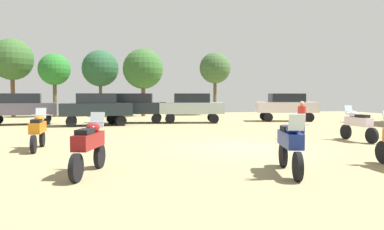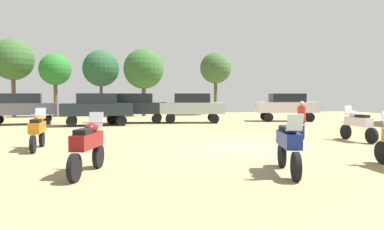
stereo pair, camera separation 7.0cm
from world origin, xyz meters
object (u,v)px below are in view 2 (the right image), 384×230
at_px(motorcycle_3, 38,129).
at_px(car_2, 192,106).
at_px(motorcycle_2, 289,144).
at_px(tree_3, 216,68).
at_px(person_1, 302,117).
at_px(car_3, 96,107).
at_px(motorcycle_5, 88,144).
at_px(tree_5, 13,60).
at_px(tree_1, 55,70).
at_px(car_5, 22,106).
at_px(tree_2, 144,69).
at_px(car_4, 135,106).
at_px(motorcycle_7, 358,124).
at_px(tree_6, 101,69).
at_px(car_1, 287,105).

xyz_separation_m(motorcycle_3, car_2, (7.72, 11.19, 0.46)).
relative_size(motorcycle_2, tree_3, 0.38).
bearing_deg(person_1, motorcycle_3, 178.01).
height_order(car_2, car_3, same).
distance_m(motorcycle_5, tree_5, 27.52).
bearing_deg(car_2, motorcycle_2, -174.22).
distance_m(tree_1, tree_3, 14.38).
relative_size(car_5, tree_3, 0.76).
height_order(car_5, tree_5, tree_5).
bearing_deg(car_3, motorcycle_5, 176.80).
distance_m(tree_2, tree_3, 6.85).
distance_m(person_1, tree_2, 19.95).
height_order(car_3, tree_1, tree_1).
bearing_deg(motorcycle_3, tree_5, 105.25).
relative_size(motorcycle_5, car_4, 0.49).
distance_m(motorcycle_3, person_1, 10.52).
bearing_deg(tree_1, motorcycle_7, -53.70).
height_order(motorcycle_5, tree_2, tree_2).
xyz_separation_m(motorcycle_3, tree_2, (5.07, 19.88, 3.48)).
bearing_deg(motorcycle_3, tree_3, 59.25).
relative_size(motorcycle_7, tree_2, 0.37).
bearing_deg(tree_1, motorcycle_2, -70.12).
bearing_deg(car_3, car_5, 64.75).
bearing_deg(tree_6, motorcycle_7, -62.34).
bearing_deg(motorcycle_2, tree_5, -50.25).
distance_m(motorcycle_3, car_2, 13.61).
height_order(person_1, tree_3, tree_3).
bearing_deg(car_1, tree_2, 60.23).
distance_m(motorcycle_7, car_1, 11.70).
bearing_deg(car_2, person_1, -156.05).
xyz_separation_m(motorcycle_5, tree_3, (9.85, 25.14, 3.67)).
xyz_separation_m(motorcycle_2, car_5, (-10.08, 17.23, 0.43)).
bearing_deg(motorcycle_3, car_2, 54.62).
distance_m(car_2, car_4, 3.85).
bearing_deg(motorcycle_2, car_2, -79.18).
bearing_deg(car_1, motorcycle_5, 152.73).
xyz_separation_m(tree_3, tree_6, (-10.57, 0.63, -0.12)).
distance_m(person_1, tree_5, 26.64).
bearing_deg(tree_5, person_1, -50.89).
distance_m(car_1, tree_3, 10.16).
xyz_separation_m(tree_1, tree_2, (7.57, -0.44, 0.13)).
relative_size(car_1, tree_3, 0.77).
relative_size(tree_5, tree_6, 1.14).
relative_size(car_3, tree_6, 0.75).
relative_size(car_1, car_4, 1.01).
bearing_deg(tree_2, tree_5, 172.31).
height_order(car_2, tree_6, tree_6).
bearing_deg(car_3, tree_6, -4.68).
bearing_deg(motorcycle_5, motorcycle_2, 5.15).
height_order(person_1, tree_2, tree_2).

